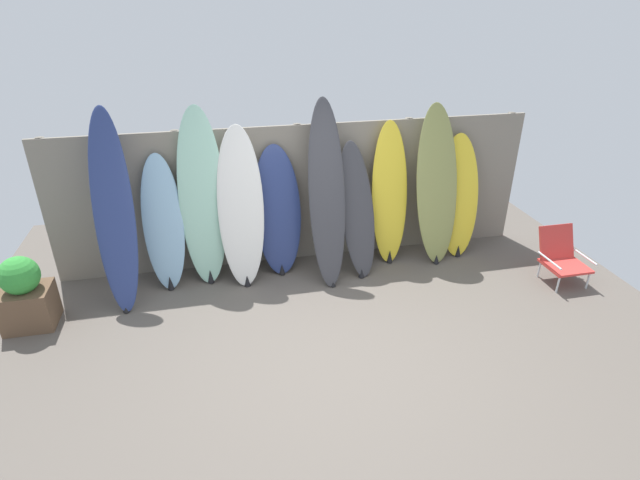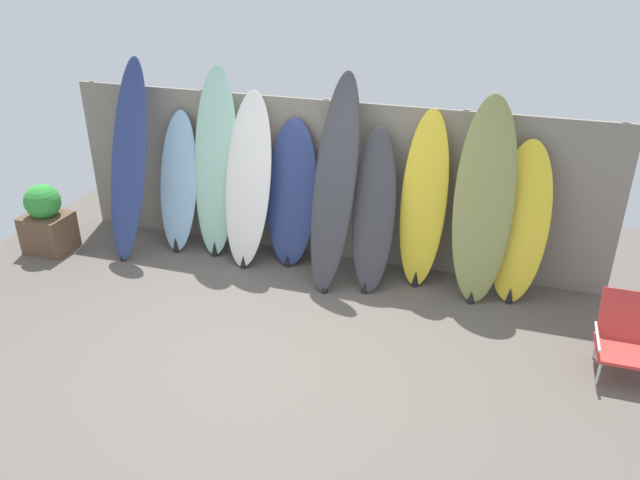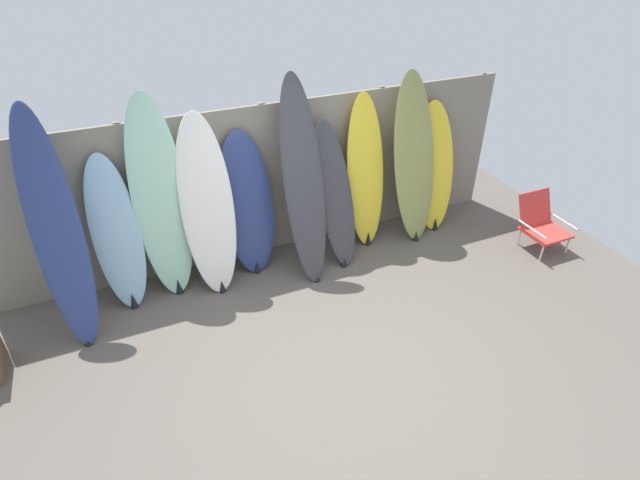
{
  "view_description": "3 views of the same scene",
  "coord_description": "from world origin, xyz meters",
  "px_view_note": "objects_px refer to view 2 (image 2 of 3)",
  "views": [
    {
      "loc": [
        -1.02,
        -3.89,
        3.27
      ],
      "look_at": [
        -0.03,
        0.6,
        0.94
      ],
      "focal_mm": 28.0,
      "sensor_mm": 36.0,
      "label": 1
    },
    {
      "loc": [
        1.92,
        -4.18,
        3.36
      ],
      "look_at": [
        0.39,
        0.57,
        0.9
      ],
      "focal_mm": 35.0,
      "sensor_mm": 36.0,
      "label": 2
    },
    {
      "loc": [
        -1.49,
        -2.93,
        3.48
      ],
      "look_at": [
        0.06,
        0.62,
        0.92
      ],
      "focal_mm": 28.0,
      "sensor_mm": 36.0,
      "label": 3
    }
  ],
  "objects_px": {
    "surfboard_yellow_7": "(424,202)",
    "surfboard_yellow_9": "(520,225)",
    "surfboard_charcoal_6": "(374,212)",
    "beach_chair": "(627,336)",
    "surfboard_navy_4": "(292,195)",
    "surfboard_skyblue_1": "(178,183)",
    "surfboard_charcoal_5": "(335,185)",
    "surfboard_olive_8": "(484,203)",
    "planter_box": "(46,220)",
    "surfboard_white_3": "(248,182)",
    "surfboard_seafoam_2": "(216,165)",
    "surfboard_navy_0": "(129,161)"
  },
  "relations": [
    {
      "from": "surfboard_olive_8",
      "to": "surfboard_yellow_9",
      "type": "xyz_separation_m",
      "value": [
        0.37,
        0.07,
        -0.21
      ]
    },
    {
      "from": "surfboard_yellow_7",
      "to": "surfboard_skyblue_1",
      "type": "bearing_deg",
      "value": -179.46
    },
    {
      "from": "surfboard_white_3",
      "to": "surfboard_charcoal_5",
      "type": "distance_m",
      "value": 1.03
    },
    {
      "from": "surfboard_olive_8",
      "to": "surfboard_yellow_9",
      "type": "bearing_deg",
      "value": 11.45
    },
    {
      "from": "surfboard_skyblue_1",
      "to": "surfboard_charcoal_6",
      "type": "height_order",
      "value": "surfboard_charcoal_6"
    },
    {
      "from": "surfboard_seafoam_2",
      "to": "beach_chair",
      "type": "bearing_deg",
      "value": -13.08
    },
    {
      "from": "surfboard_white_3",
      "to": "surfboard_yellow_9",
      "type": "relative_size",
      "value": 1.17
    },
    {
      "from": "surfboard_seafoam_2",
      "to": "surfboard_charcoal_5",
      "type": "relative_size",
      "value": 0.98
    },
    {
      "from": "surfboard_skyblue_1",
      "to": "surfboard_charcoal_6",
      "type": "distance_m",
      "value": 2.34
    },
    {
      "from": "surfboard_olive_8",
      "to": "surfboard_seafoam_2",
      "type": "bearing_deg",
      "value": 178.06
    },
    {
      "from": "surfboard_seafoam_2",
      "to": "surfboard_charcoal_5",
      "type": "bearing_deg",
      "value": -9.24
    },
    {
      "from": "surfboard_navy_4",
      "to": "planter_box",
      "type": "relative_size",
      "value": 1.97
    },
    {
      "from": "surfboard_yellow_7",
      "to": "surfboard_charcoal_6",
      "type": "bearing_deg",
      "value": -159.83
    },
    {
      "from": "surfboard_white_3",
      "to": "surfboard_yellow_7",
      "type": "relative_size",
      "value": 1.03
    },
    {
      "from": "surfboard_charcoal_5",
      "to": "surfboard_olive_8",
      "type": "height_order",
      "value": "surfboard_charcoal_5"
    },
    {
      "from": "surfboard_charcoal_5",
      "to": "surfboard_yellow_9",
      "type": "distance_m",
      "value": 1.88
    },
    {
      "from": "surfboard_yellow_7",
      "to": "surfboard_yellow_9",
      "type": "distance_m",
      "value": 0.97
    },
    {
      "from": "surfboard_charcoal_5",
      "to": "beach_chair",
      "type": "distance_m",
      "value": 2.99
    },
    {
      "from": "surfboard_olive_8",
      "to": "surfboard_charcoal_6",
      "type": "bearing_deg",
      "value": -175.87
    },
    {
      "from": "surfboard_charcoal_6",
      "to": "beach_chair",
      "type": "height_order",
      "value": "surfboard_charcoal_6"
    },
    {
      "from": "surfboard_navy_0",
      "to": "surfboard_yellow_9",
      "type": "relative_size",
      "value": 1.34
    },
    {
      "from": "surfboard_charcoal_5",
      "to": "surfboard_yellow_9",
      "type": "xyz_separation_m",
      "value": [
        1.84,
        0.21,
        -0.28
      ]
    },
    {
      "from": "surfboard_charcoal_5",
      "to": "surfboard_navy_4",
      "type": "bearing_deg",
      "value": 156.04
    },
    {
      "from": "surfboard_seafoam_2",
      "to": "surfboard_yellow_7",
      "type": "xyz_separation_m",
      "value": [
        2.33,
        -0.0,
        -0.15
      ]
    },
    {
      "from": "planter_box",
      "to": "surfboard_navy_0",
      "type": "bearing_deg",
      "value": 21.52
    },
    {
      "from": "surfboard_skyblue_1",
      "to": "surfboard_charcoal_5",
      "type": "relative_size",
      "value": 0.74
    },
    {
      "from": "surfboard_navy_0",
      "to": "surfboard_seafoam_2",
      "type": "bearing_deg",
      "value": 14.81
    },
    {
      "from": "planter_box",
      "to": "surfboard_yellow_9",
      "type": "bearing_deg",
      "value": 6.62
    },
    {
      "from": "surfboard_charcoal_6",
      "to": "surfboard_yellow_7",
      "type": "height_order",
      "value": "surfboard_yellow_7"
    },
    {
      "from": "surfboard_charcoal_5",
      "to": "planter_box",
      "type": "distance_m",
      "value": 3.45
    },
    {
      "from": "surfboard_white_3",
      "to": "surfboard_yellow_7",
      "type": "distance_m",
      "value": 1.9
    },
    {
      "from": "surfboard_skyblue_1",
      "to": "surfboard_charcoal_5",
      "type": "height_order",
      "value": "surfboard_charcoal_5"
    },
    {
      "from": "surfboard_charcoal_6",
      "to": "surfboard_yellow_7",
      "type": "distance_m",
      "value": 0.52
    },
    {
      "from": "surfboard_white_3",
      "to": "surfboard_charcoal_5",
      "type": "bearing_deg",
      "value": -6.92
    },
    {
      "from": "surfboard_charcoal_5",
      "to": "beach_chair",
      "type": "height_order",
      "value": "surfboard_charcoal_5"
    },
    {
      "from": "surfboard_white_3",
      "to": "surfboard_navy_4",
      "type": "distance_m",
      "value": 0.49
    },
    {
      "from": "surfboard_seafoam_2",
      "to": "surfboard_yellow_9",
      "type": "xyz_separation_m",
      "value": [
        3.3,
        -0.02,
        -0.25
      ]
    },
    {
      "from": "surfboard_charcoal_6",
      "to": "planter_box",
      "type": "height_order",
      "value": "surfboard_charcoal_6"
    },
    {
      "from": "surfboard_skyblue_1",
      "to": "surfboard_white_3",
      "type": "relative_size",
      "value": 0.84
    },
    {
      "from": "beach_chair",
      "to": "surfboard_yellow_7",
      "type": "bearing_deg",
      "value": 135.22
    },
    {
      "from": "surfboard_navy_4",
      "to": "beach_chair",
      "type": "distance_m",
      "value": 3.54
    },
    {
      "from": "surfboard_yellow_9",
      "to": "surfboard_skyblue_1",
      "type": "bearing_deg",
      "value": -179.94
    },
    {
      "from": "surfboard_yellow_9",
      "to": "beach_chair",
      "type": "distance_m",
      "value": 1.44
    },
    {
      "from": "surfboard_navy_0",
      "to": "planter_box",
      "type": "bearing_deg",
      "value": -158.48
    },
    {
      "from": "surfboard_skyblue_1",
      "to": "surfboard_charcoal_6",
      "type": "relative_size",
      "value": 0.98
    },
    {
      "from": "surfboard_navy_0",
      "to": "surfboard_yellow_7",
      "type": "relative_size",
      "value": 1.19
    },
    {
      "from": "surfboard_skyblue_1",
      "to": "beach_chair",
      "type": "xyz_separation_m",
      "value": [
        4.73,
        -0.96,
        -0.46
      ]
    },
    {
      "from": "surfboard_skyblue_1",
      "to": "planter_box",
      "type": "height_order",
      "value": "surfboard_skyblue_1"
    },
    {
      "from": "surfboard_navy_0",
      "to": "surfboard_white_3",
      "type": "relative_size",
      "value": 1.15
    },
    {
      "from": "surfboard_seafoam_2",
      "to": "beach_chair",
      "type": "relative_size",
      "value": 3.27
    }
  ]
}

